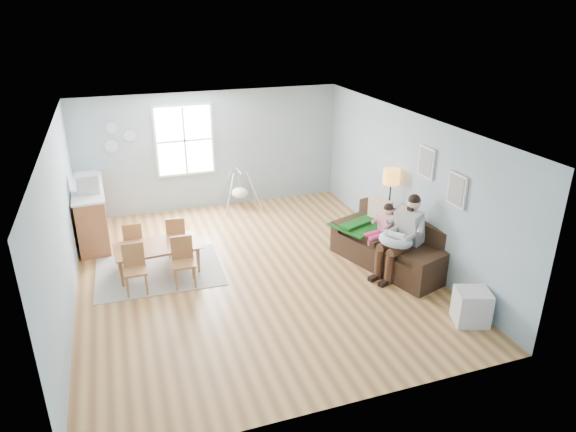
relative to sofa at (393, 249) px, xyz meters
name	(u,v)px	position (x,y,z in m)	size (l,w,h in m)	color
room	(250,142)	(-2.51, 0.49, 2.10)	(8.40, 9.40, 3.90)	brown
window	(184,140)	(-3.11, 3.96, 1.33)	(1.32, 0.08, 1.62)	silver
pictures	(441,176)	(0.45, -0.56, 1.53)	(0.05, 1.34, 0.74)	silver
wall_plates	(118,137)	(-4.51, 3.96, 1.51)	(0.67, 0.02, 0.66)	#A8C2CA
sofa	(393,249)	(0.00, 0.00, 0.00)	(1.59, 2.41, 0.90)	black
green_throw	(361,224)	(-0.31, 0.68, 0.25)	(1.01, 0.87, 0.04)	#12501A
beige_pillow	(380,212)	(0.04, 0.62, 0.49)	(0.14, 0.51, 0.51)	#C2B794
father	(403,234)	(-0.03, -0.35, 0.46)	(1.09, 0.73, 1.45)	gray
nursing_pillow	(396,240)	(-0.20, -0.40, 0.38)	(0.59, 0.59, 0.16)	silver
infant	(394,235)	(-0.21, -0.37, 0.46)	(0.29, 0.37, 0.14)	silver
toddler	(383,224)	(-0.14, 0.17, 0.45)	(0.61, 0.37, 0.91)	silver
floor_lamp	(391,183)	(0.29, 0.72, 0.99)	(0.32, 0.32, 1.58)	black
storage_cube	(471,307)	(0.18, -2.04, -0.05)	(0.60, 0.57, 0.54)	silver
rug	(159,271)	(-4.11, 1.11, -0.31)	(2.21, 1.68, 0.01)	gray
dining_table	(158,259)	(-4.11, 1.11, -0.06)	(1.46, 0.82, 0.51)	brown
chair_sw	(135,266)	(-4.53, 0.57, 0.15)	(0.38, 0.38, 0.83)	brown
chair_se	(183,258)	(-3.73, 0.55, 0.16)	(0.40, 0.40, 0.85)	brown
chair_nw	(133,240)	(-4.49, 1.67, 0.12)	(0.36, 0.36, 0.79)	brown
chair_ne	(176,234)	(-3.70, 1.64, 0.13)	(0.41, 0.41, 0.81)	brown
counter	(91,212)	(-5.21, 2.99, 0.25)	(0.65, 2.03, 1.13)	brown
monitor	(87,183)	(-5.18, 2.61, 0.99)	(0.43, 0.41, 0.37)	#ACADB1
baby_swing	(240,192)	(-1.99, 3.59, 0.10)	(0.92, 0.93, 0.93)	#ACADB1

